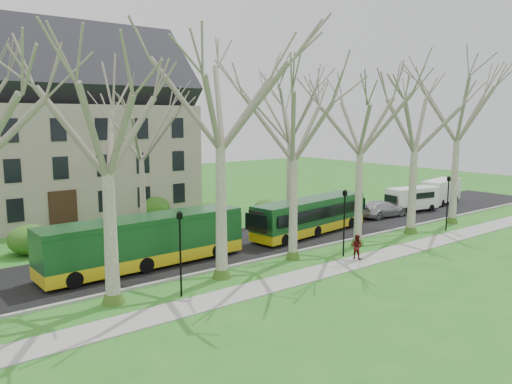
% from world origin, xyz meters
% --- Properties ---
extents(ground, '(120.00, 120.00, 0.00)m').
position_xyz_m(ground, '(0.00, 0.00, 0.00)').
color(ground, '#267220').
rests_on(ground, ground).
extents(sidewalk, '(70.00, 2.00, 0.06)m').
position_xyz_m(sidewalk, '(0.00, -2.50, 0.03)').
color(sidewalk, gray).
rests_on(sidewalk, ground).
extents(road, '(80.00, 8.00, 0.06)m').
position_xyz_m(road, '(0.00, 5.50, 0.03)').
color(road, black).
rests_on(road, ground).
extents(curb, '(80.00, 0.25, 0.14)m').
position_xyz_m(curb, '(0.00, 1.50, 0.07)').
color(curb, '#A5A39E').
rests_on(curb, ground).
extents(building, '(26.50, 12.20, 16.00)m').
position_xyz_m(building, '(-6.00, 24.00, 8.07)').
color(building, gray).
rests_on(building, ground).
extents(tree_row_verge, '(49.00, 7.00, 14.00)m').
position_xyz_m(tree_row_verge, '(0.00, 0.30, 7.00)').
color(tree_row_verge, gray).
rests_on(tree_row_verge, ground).
extents(tree_row_far, '(33.00, 7.00, 12.00)m').
position_xyz_m(tree_row_far, '(-1.33, 11.00, 6.00)').
color(tree_row_far, gray).
rests_on(tree_row_far, ground).
extents(lamp_row, '(36.22, 0.22, 4.30)m').
position_xyz_m(lamp_row, '(-0.00, -1.00, 2.57)').
color(lamp_row, black).
rests_on(lamp_row, ground).
extents(hedges, '(30.60, 8.60, 2.00)m').
position_xyz_m(hedges, '(-4.67, 14.00, 1.00)').
color(hedges, '#2C621C').
rests_on(hedges, ground).
extents(bus_lead, '(12.64, 2.99, 3.14)m').
position_xyz_m(bus_lead, '(-5.21, 4.67, 1.63)').
color(bus_lead, '#14461E').
rests_on(bus_lead, road).
extents(bus_follow, '(11.37, 3.77, 2.79)m').
position_xyz_m(bus_follow, '(8.66, 4.84, 1.45)').
color(bus_follow, '#14461E').
rests_on(bus_follow, road).
extents(sedan, '(5.20, 2.39, 1.47)m').
position_xyz_m(sedan, '(18.26, 5.52, 0.80)').
color(sedan, '#B2B1B6').
rests_on(sedan, road).
extents(van_a, '(5.44, 2.72, 2.27)m').
position_xyz_m(van_a, '(22.72, 5.51, 1.20)').
color(van_a, white).
rests_on(van_a, road).
extents(van_b, '(5.91, 2.99, 2.46)m').
position_xyz_m(van_b, '(28.86, 6.32, 1.29)').
color(van_b, white).
rests_on(van_b, road).
extents(pedestrian_b, '(0.78, 0.90, 1.56)m').
position_xyz_m(pedestrian_b, '(6.09, -2.02, 0.84)').
color(pedestrian_b, '#521213').
rests_on(pedestrian_b, sidewalk).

